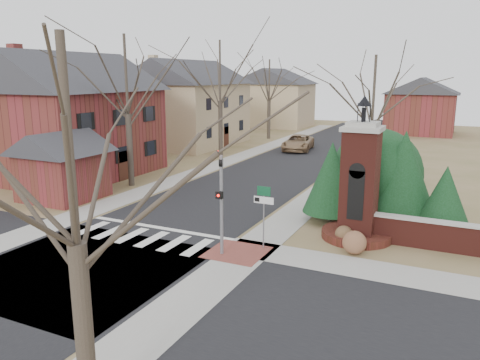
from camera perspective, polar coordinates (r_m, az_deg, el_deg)
The scene contains 30 objects.
ground at distance 21.63m, azimuth -13.21°, elevation -7.49°, with size 120.00×120.00×0.00m, color brown.
main_street at distance 40.55m, azimuth 6.44°, elevation 2.22°, with size 8.00×70.00×0.01m, color black.
cross_street at distance 19.56m, azimuth -18.74°, elevation -10.05°, with size 120.00×8.00×0.01m, color black.
crosswalk_zone at distance 22.22m, azimuth -11.92°, elevation -6.85°, with size 8.00×2.20×0.02m, color silver.
stop_bar at distance 23.36m, azimuth -9.70°, elevation -5.78°, with size 8.00×0.35×0.02m, color silver.
sidewalk_right_main at distance 39.20m, azimuth 13.64°, elevation 1.59°, with size 2.00×60.00×0.02m, color gray.
sidewalk_left at distance 42.49m, azimuth -0.21°, elevation 2.79°, with size 2.00×60.00×0.02m, color gray.
curb_apron at distance 19.99m, azimuth -0.40°, elevation -8.82°, with size 2.40×2.40×0.02m, color brown.
traffic_signal_pole at distance 19.04m, azimuth -2.32°, elevation -1.78°, with size 0.28×0.41×4.50m.
sign_post at distance 19.91m, azimuth 2.89°, elevation -3.03°, with size 0.90×0.07×2.75m.
brick_gate_monument at distance 21.72m, azimuth 14.33°, elevation -1.49°, with size 3.20×3.20×6.47m.
brick_garden_wall at distance 21.79m, azimuth 25.84°, elevation -6.47°, with size 7.50×0.50×1.30m.
house_brick_left at distance 36.61m, azimuth -19.92°, elevation 7.78°, with size 9.80×11.80×9.42m.
house_stucco_left at distance 50.30m, azimuth -6.38°, elevation 9.53°, with size 9.80×12.80×9.28m.
garage_left at distance 29.89m, azimuth -20.91°, elevation 2.04°, with size 4.80×4.80×4.29m.
house_distant_left at distance 68.49m, azimuth 4.13°, elevation 10.12°, with size 10.80×8.80×8.53m.
house_distant_right at distance 64.02m, azimuth 21.23°, elevation 8.58°, with size 8.80×8.80×7.30m.
evergreen_near at distance 23.97m, azimuth 11.08°, elevation 0.32°, with size 2.80×2.80×4.10m.
evergreen_mid at distance 24.52m, azimuth 19.30°, elevation 0.83°, with size 3.40×3.40×4.70m.
evergreen_far at distance 23.57m, azimuth 23.72°, elevation -1.74°, with size 2.40×2.40×3.30m.
evergreen_mass at distance 26.01m, azimuth 16.32°, elevation 1.24°, with size 4.80×4.80×4.80m, color black.
bare_tree_0 at distance 31.74m, azimuth -13.77°, elevation 13.01°, with size 8.05×8.05×11.15m.
bare_tree_1 at distance 42.66m, azimuth -2.46°, elevation 13.65°, with size 8.40×8.40×11.64m.
bare_tree_2 at distance 54.68m, azimuth 3.60°, elevation 12.38°, with size 7.35×7.35×10.19m.
bare_tree_3 at distance 32.19m, azimuth 16.06°, elevation 11.08°, with size 7.00×7.00×9.70m.
bare_tree_4 at distance 9.69m, azimuth -20.31°, elevation 6.00°, with size 6.65×6.65×9.21m.
pickup_truck at distance 46.71m, azimuth 7.10°, elevation 4.54°, with size 2.53×5.48×1.52m, color #8F704E.
distant_car at distance 64.10m, azimuth 16.87°, elevation 6.34°, with size 1.69×4.83×1.59m, color #2E3135.
dry_shrub_left at distance 21.48m, azimuth 12.56°, elevation -6.48°, with size 0.80×0.80×0.80m, color brown.
dry_shrub_right at distance 20.27m, azimuth 13.78°, elevation -7.41°, with size 1.00×1.00×1.00m, color brown.
Camera 1 is at (12.90, -15.73, 7.36)m, focal length 35.00 mm.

